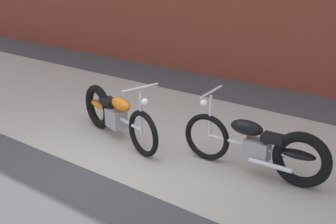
# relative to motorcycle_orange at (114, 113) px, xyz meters

# --- Properties ---
(ground_plane) EXTENTS (80.00, 80.00, 0.00)m
(ground_plane) POSITION_rel_motorcycle_orange_xyz_m (0.66, -0.99, -0.40)
(ground_plane) COLOR #47474C
(sidewalk_slab) EXTENTS (36.00, 3.50, 0.01)m
(sidewalk_slab) POSITION_rel_motorcycle_orange_xyz_m (0.66, 0.76, -0.40)
(sidewalk_slab) COLOR #B2ADA3
(sidewalk_slab) RESTS_ON ground
(motorcycle_orange) EXTENTS (1.95, 0.80, 1.03)m
(motorcycle_orange) POSITION_rel_motorcycle_orange_xyz_m (0.00, 0.00, 0.00)
(motorcycle_orange) COLOR black
(motorcycle_orange) RESTS_ON ground
(motorcycle_black) EXTENTS (2.01, 0.58, 1.03)m
(motorcycle_black) POSITION_rel_motorcycle_orange_xyz_m (2.37, 0.23, 0.00)
(motorcycle_black) COLOR black
(motorcycle_black) RESTS_ON ground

